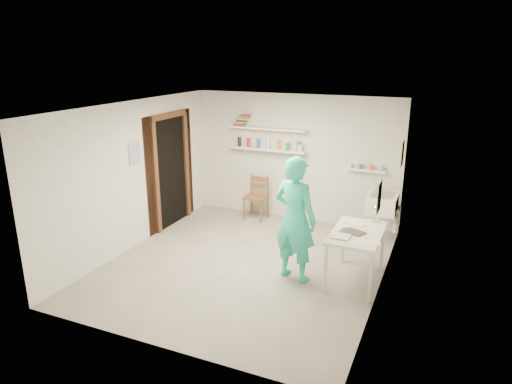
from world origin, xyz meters
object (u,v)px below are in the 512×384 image
at_px(belfast_sink, 382,203).
at_px(wooden_chair, 256,197).
at_px(man, 295,219).
at_px(wall_clock, 297,194).
at_px(desk_lamp, 377,209).
at_px(work_table, 356,256).

height_order(belfast_sink, wooden_chair, wooden_chair).
xyz_separation_m(man, wooden_chair, (-1.46, 2.02, -0.46)).
distance_m(belfast_sink, man, 2.05).
bearing_deg(wall_clock, belfast_sink, 73.24).
xyz_separation_m(wall_clock, desk_lamp, (1.06, 0.50, -0.24)).
height_order(belfast_sink, man, man).
bearing_deg(work_table, belfast_sink, 85.96).
bearing_deg(work_table, wooden_chair, 142.49).
bearing_deg(desk_lamp, work_table, -112.42).
xyz_separation_m(wooden_chair, work_table, (2.29, -1.75, -0.07)).
bearing_deg(wooden_chair, man, -52.88).
xyz_separation_m(wall_clock, wooden_chair, (-1.41, 1.80, -0.76)).
bearing_deg(wooden_chair, work_table, -36.36).
relative_size(work_table, desk_lamp, 8.00).
bearing_deg(man, wooden_chair, -39.16).
bearing_deg(work_table, man, -162.34).
relative_size(belfast_sink, man, 0.33).
bearing_deg(wooden_chair, belfast_sink, -3.58).
relative_size(man, wall_clock, 5.56).
xyz_separation_m(work_table, desk_lamp, (0.18, 0.45, 0.59)).
bearing_deg(belfast_sink, man, -117.14).
relative_size(belfast_sink, work_table, 0.54).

